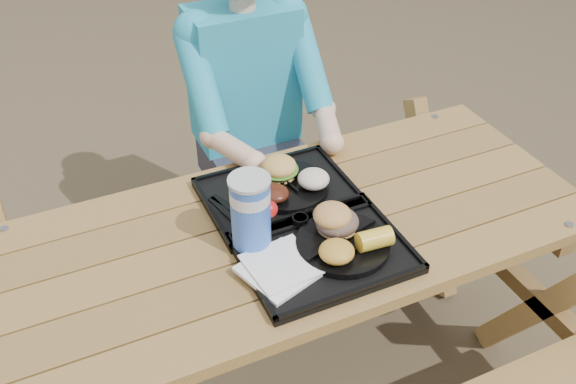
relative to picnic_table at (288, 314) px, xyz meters
name	(u,v)px	position (x,y,z in m)	size (l,w,h in m)	color
ground	(288,384)	(0.00, 0.00, -0.38)	(60.00, 60.00, 0.00)	#999999
picnic_table	(288,314)	(0.00, 0.00, 0.00)	(1.80, 1.49, 0.75)	#999999
tray_near	(324,254)	(0.04, -0.15, 0.39)	(0.45, 0.35, 0.02)	black
tray_far	(279,196)	(0.03, 0.14, 0.39)	(0.45, 0.35, 0.02)	black
plate_near	(343,244)	(0.09, -0.16, 0.41)	(0.26, 0.26, 0.02)	black
plate_far	(287,186)	(0.06, 0.15, 0.41)	(0.26, 0.26, 0.02)	black
napkin_stack	(279,269)	(-0.11, -0.17, 0.41)	(0.18, 0.18, 0.02)	white
soda_cup	(251,215)	(-0.13, -0.05, 0.50)	(0.11, 0.11, 0.22)	blue
condiment_bbq	(300,221)	(0.03, -0.02, 0.41)	(0.05, 0.05, 0.03)	black
condiment_mustard	(321,217)	(0.09, -0.03, 0.41)	(0.05, 0.05, 0.03)	gold
sandwich	(338,212)	(0.10, -0.10, 0.47)	(0.11, 0.11, 0.12)	#D5914B
mac_cheese	(337,251)	(0.04, -0.21, 0.44)	(0.10, 0.10, 0.05)	gold
corn_cob	(375,239)	(0.16, -0.21, 0.44)	(0.09, 0.09, 0.06)	yellow
cutlery_far	(228,206)	(-0.13, 0.14, 0.40)	(0.02, 0.14, 0.01)	black
burger	(279,162)	(0.06, 0.19, 0.46)	(0.11, 0.11, 0.10)	#E1AA4F
baked_beans	(275,193)	(0.00, 0.09, 0.43)	(0.09, 0.09, 0.04)	#4C1C0F
potato_salad	(314,179)	(0.13, 0.10, 0.44)	(0.10, 0.10, 0.05)	#F5E4CF
diner	(248,131)	(0.15, 0.70, 0.27)	(0.48, 0.84, 1.28)	teal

